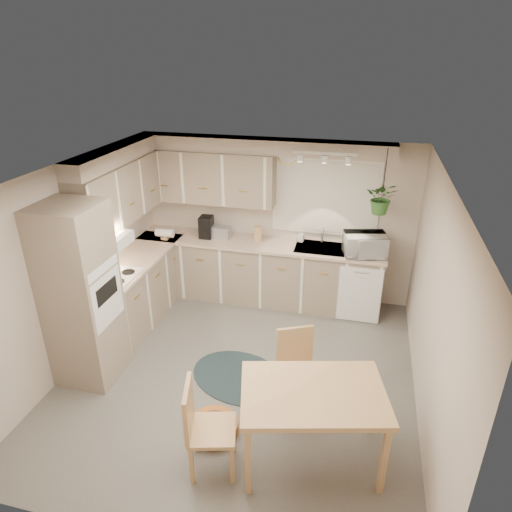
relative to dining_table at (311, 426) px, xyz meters
name	(u,v)px	position (x,y,z in m)	size (l,w,h in m)	color
floor	(239,374)	(-0.97, 0.99, -0.40)	(4.20, 4.20, 0.00)	#615E56
ceiling	(235,176)	(-0.97, 0.99, 2.00)	(4.20, 4.20, 0.00)	silver
wall_back	(276,219)	(-0.97, 3.09, 0.80)	(4.00, 0.04, 2.40)	#B9A999
wall_front	(151,432)	(-0.97, -1.11, 0.80)	(4.00, 0.04, 2.40)	#B9A999
wall_left	(73,266)	(-2.97, 0.99, 0.80)	(0.04, 4.20, 2.40)	#B9A999
wall_right	(434,309)	(1.03, 0.99, 0.80)	(0.04, 4.20, 2.40)	#B9A999
base_cab_left	(138,289)	(-2.67, 1.87, 0.05)	(0.60, 1.85, 0.90)	gray
base_cab_back	(258,272)	(-1.17, 2.79, 0.05)	(3.60, 0.60, 0.90)	gray
counter_left	(135,259)	(-2.66, 1.87, 0.52)	(0.64, 1.89, 0.04)	#C5A78F
counter_back	(258,243)	(-1.17, 2.78, 0.52)	(3.64, 0.64, 0.04)	#C5A78F
oven_stack	(81,296)	(-2.65, 0.62, 0.65)	(0.65, 0.65, 2.10)	gray
wall_oven_face	(107,299)	(-2.33, 0.62, 0.65)	(0.02, 0.56, 0.58)	silver
upper_cab_left	(122,191)	(-2.80, 1.99, 1.43)	(0.35, 2.00, 0.75)	gray
upper_cab_back	(206,177)	(-1.97, 2.92, 1.43)	(2.00, 0.35, 0.75)	gray
soffit_left	(116,154)	(-2.82, 1.99, 1.90)	(0.30, 2.00, 0.20)	#B9A999
soffit_back	(261,146)	(-1.17, 2.94, 1.90)	(3.60, 0.30, 0.20)	#B9A999
cooktop	(114,277)	(-2.65, 1.29, 0.55)	(0.52, 0.58, 0.02)	silver
range_hood	(107,243)	(-2.67, 1.29, 1.00)	(0.40, 0.60, 0.14)	silver
window_blinds	(325,197)	(-0.27, 3.06, 1.20)	(1.40, 0.02, 1.00)	silver
window_frame	(325,197)	(-0.27, 3.07, 1.20)	(1.50, 0.02, 1.10)	silver
sink	(320,250)	(-0.27, 2.79, 0.50)	(0.70, 0.48, 0.10)	#989B9F
dishwasher_front	(359,295)	(0.33, 2.48, 0.03)	(0.58, 0.01, 0.83)	silver
track_light_bar	(325,153)	(-0.27, 2.54, 1.93)	(0.80, 0.04, 0.04)	silver
wall_clock	(288,154)	(-0.82, 3.06, 1.78)	(0.30, 0.30, 0.03)	gold
dining_table	(311,426)	(0.00, 0.00, 0.00)	(1.27, 0.84, 0.80)	tan
chair_left	(212,428)	(-0.84, -0.30, 0.06)	(0.43, 0.43, 0.93)	tan
chair_back	(299,373)	(-0.21, 0.65, 0.04)	(0.41, 0.41, 0.88)	tan
braided_rug	(239,377)	(-0.96, 0.95, -0.39)	(1.19, 0.89, 0.01)	black
pet_bed	(214,427)	(-0.98, 0.09, -0.34)	(0.50, 0.50, 0.11)	#BE6826
microwave	(365,242)	(0.33, 2.69, 0.73)	(0.56, 0.31, 0.38)	silver
soap_bottle	(301,239)	(-0.57, 2.94, 0.58)	(0.08, 0.18, 0.08)	silver
hanging_plant	(382,201)	(0.49, 2.69, 1.32)	(0.39, 0.43, 0.34)	#2E5C24
coffee_maker	(206,227)	(-1.96, 2.79, 0.70)	(0.18, 0.22, 0.32)	black
toaster	(221,232)	(-1.75, 2.81, 0.63)	(0.29, 0.16, 0.17)	#989B9F
knife_block	(258,234)	(-1.19, 2.84, 0.65)	(0.10, 0.10, 0.22)	tan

